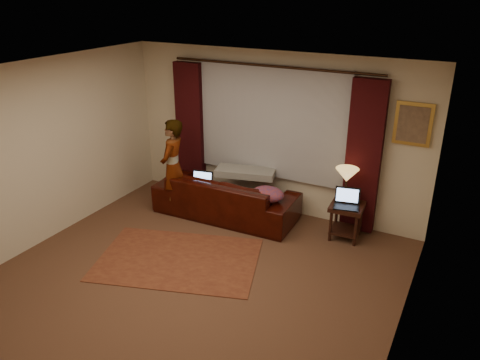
% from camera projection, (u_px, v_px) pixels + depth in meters
% --- Properties ---
extents(floor, '(5.00, 5.00, 0.01)m').
position_uv_depth(floor, '(189.00, 284.00, 5.94)').
color(floor, brown).
rests_on(floor, ground).
extents(ceiling, '(5.00, 5.00, 0.02)m').
position_uv_depth(ceiling, '(179.00, 78.00, 4.93)').
color(ceiling, silver).
rests_on(ceiling, ground).
extents(wall_back, '(5.00, 0.02, 2.60)m').
position_uv_depth(wall_back, '(272.00, 134.00, 7.47)').
color(wall_back, beige).
rests_on(wall_back, ground).
extents(wall_left, '(0.02, 5.00, 2.60)m').
position_uv_depth(wall_left, '(35.00, 156.00, 6.51)').
color(wall_left, beige).
rests_on(wall_left, ground).
extents(wall_right, '(0.02, 5.00, 2.60)m').
position_uv_depth(wall_right, '(407.00, 241.00, 4.36)').
color(wall_right, beige).
rests_on(wall_right, ground).
extents(sheer_curtain, '(2.50, 0.05, 1.80)m').
position_uv_depth(sheer_curtain, '(271.00, 122.00, 7.34)').
color(sheer_curtain, '#A2A2AA').
rests_on(sheer_curtain, wall_back).
extents(drape_left, '(0.50, 0.14, 2.30)m').
position_uv_depth(drape_left, '(190.00, 130.00, 8.07)').
color(drape_left, black).
rests_on(drape_left, floor).
extents(drape_right, '(0.50, 0.14, 2.30)m').
position_uv_depth(drape_right, '(363.00, 158.00, 6.78)').
color(drape_right, black).
rests_on(drape_right, floor).
extents(curtain_rod, '(0.04, 0.04, 3.40)m').
position_uv_depth(curtain_rod, '(271.00, 66.00, 6.96)').
color(curtain_rod, black).
rests_on(curtain_rod, wall_back).
extents(picture_frame, '(0.50, 0.04, 0.60)m').
position_uv_depth(picture_frame, '(413.00, 124.00, 6.37)').
color(picture_frame, gold).
rests_on(picture_frame, wall_back).
extents(sofa, '(2.33, 1.07, 0.93)m').
position_uv_depth(sofa, '(226.00, 189.00, 7.51)').
color(sofa, black).
rests_on(sofa, floor).
extents(throw_blanket, '(1.01, 0.60, 0.11)m').
position_uv_depth(throw_blanket, '(245.00, 158.00, 7.47)').
color(throw_blanket, gray).
rests_on(throw_blanket, sofa).
extents(clothing_pile, '(0.53, 0.42, 0.21)m').
position_uv_depth(clothing_pile, '(268.00, 195.00, 7.06)').
color(clothing_pile, brown).
rests_on(clothing_pile, sofa).
extents(laptop_sofa, '(0.41, 0.43, 0.25)m').
position_uv_depth(laptop_sofa, '(200.00, 181.00, 7.48)').
color(laptop_sofa, black).
rests_on(laptop_sofa, sofa).
extents(area_rug, '(2.51, 2.04, 0.01)m').
position_uv_depth(area_rug, '(178.00, 259.00, 6.45)').
color(area_rug, brown).
rests_on(area_rug, floor).
extents(end_table, '(0.50, 0.50, 0.54)m').
position_uv_depth(end_table, '(346.00, 221.00, 6.91)').
color(end_table, black).
rests_on(end_table, floor).
extents(tiffany_lamp, '(0.36, 0.36, 0.53)m').
position_uv_depth(tiffany_lamp, '(346.00, 186.00, 6.78)').
color(tiffany_lamp, olive).
rests_on(tiffany_lamp, end_table).
extents(laptop_table, '(0.43, 0.45, 0.26)m').
position_uv_depth(laptop_table, '(347.00, 199.00, 6.67)').
color(laptop_table, black).
rests_on(laptop_table, end_table).
extents(person, '(0.55, 0.55, 1.58)m').
position_uv_depth(person, '(173.00, 167.00, 7.51)').
color(person, gray).
rests_on(person, floor).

